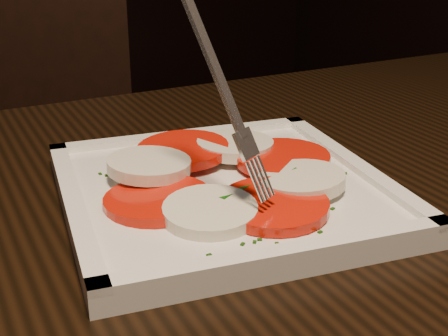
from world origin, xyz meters
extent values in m
cube|color=black|center=(0.27, 0.23, 0.73)|extent=(1.28, 0.93, 0.04)
cube|color=black|center=(0.16, 0.95, 0.45)|extent=(0.56, 0.56, 0.04)
cube|color=black|center=(0.24, 1.12, 0.70)|extent=(0.40, 0.21, 0.46)
cylinder|color=black|center=(0.40, 1.04, 0.21)|extent=(0.04, 0.04, 0.41)
cube|color=white|center=(0.17, 0.29, 0.76)|extent=(0.32, 0.32, 0.01)
cylinder|color=red|center=(0.11, 0.29, 0.77)|extent=(0.08, 0.08, 0.01)
cylinder|color=silver|center=(0.13, 0.24, 0.77)|extent=(0.07, 0.07, 0.02)
cylinder|color=red|center=(0.18, 0.23, 0.77)|extent=(0.08, 0.08, 0.01)
cylinder|color=silver|center=(0.22, 0.25, 0.77)|extent=(0.07, 0.07, 0.02)
cylinder|color=red|center=(0.24, 0.29, 0.77)|extent=(0.08, 0.08, 0.01)
cylinder|color=silver|center=(0.22, 0.34, 0.78)|extent=(0.07, 0.07, 0.01)
cylinder|color=red|center=(0.17, 0.35, 0.78)|extent=(0.08, 0.08, 0.01)
cylinder|color=silver|center=(0.13, 0.33, 0.78)|extent=(0.07, 0.07, 0.01)
cube|color=#11530E|center=(0.16, 0.26, 0.78)|extent=(0.04, 0.02, 0.00)
cube|color=#11530E|center=(0.21, 0.25, 0.78)|extent=(0.04, 0.02, 0.00)
cube|color=#11530E|center=(0.22, 0.32, 0.78)|extent=(0.02, 0.04, 0.00)
cube|color=#11530E|center=(0.21, 0.30, 0.78)|extent=(0.03, 0.02, 0.00)
cube|color=#11530E|center=(0.12, 0.32, 0.78)|extent=(0.02, 0.03, 0.00)
cube|color=#11530E|center=(0.18, 0.34, 0.78)|extent=(0.03, 0.03, 0.00)
cube|color=#133C0A|center=(0.27, 0.25, 0.77)|extent=(0.00, 0.00, 0.00)
cube|color=#133C0A|center=(0.21, 0.38, 0.77)|extent=(0.00, 0.00, 0.00)
cube|color=#133C0A|center=(0.27, 0.29, 0.77)|extent=(0.00, 0.00, 0.00)
cube|color=#133C0A|center=(0.23, 0.39, 0.77)|extent=(0.00, 0.00, 0.00)
cube|color=#133C0A|center=(0.10, 0.20, 0.77)|extent=(0.00, 0.00, 0.00)
cube|color=#133C0A|center=(0.09, 0.37, 0.77)|extent=(0.00, 0.00, 0.00)
cube|color=#133C0A|center=(0.23, 0.22, 0.77)|extent=(0.00, 0.00, 0.00)
cube|color=#133C0A|center=(0.13, 0.22, 0.77)|extent=(0.00, 0.00, 0.00)
cube|color=#133C0A|center=(0.12, 0.38, 0.77)|extent=(0.00, 0.00, 0.00)
cube|color=#133C0A|center=(0.28, 0.27, 0.77)|extent=(0.00, 0.00, 0.00)
cube|color=#133C0A|center=(0.25, 0.38, 0.77)|extent=(0.00, 0.00, 0.00)
cube|color=#133C0A|center=(0.16, 0.20, 0.77)|extent=(0.00, 0.00, 0.00)
cube|color=#133C0A|center=(0.10, 0.22, 0.77)|extent=(0.00, 0.00, 0.00)
cube|color=#133C0A|center=(0.27, 0.30, 0.77)|extent=(0.00, 0.00, 0.00)
cube|color=#133C0A|center=(0.18, 0.18, 0.77)|extent=(0.00, 0.00, 0.00)
cube|color=#133C0A|center=(0.10, 0.25, 0.77)|extent=(0.00, 0.00, 0.00)
cube|color=#133C0A|center=(0.13, 0.20, 0.77)|extent=(0.00, 0.00, 0.00)
cube|color=#133C0A|center=(0.22, 0.21, 0.77)|extent=(0.00, 0.00, 0.00)
cube|color=#133C0A|center=(0.25, 0.30, 0.77)|extent=(0.00, 0.00, 0.00)
cube|color=#133C0A|center=(0.10, 0.36, 0.77)|extent=(0.00, 0.00, 0.00)
cube|color=#133C0A|center=(0.10, 0.25, 0.77)|extent=(0.00, 0.00, 0.00)
cube|color=#133C0A|center=(0.24, 0.37, 0.77)|extent=(0.00, 0.00, 0.00)
cube|color=#133C0A|center=(0.15, 0.19, 0.77)|extent=(0.00, 0.00, 0.00)
cube|color=#133C0A|center=(0.14, 0.20, 0.77)|extent=(0.00, 0.00, 0.00)
cube|color=#133C0A|center=(0.14, 0.20, 0.77)|extent=(0.00, 0.00, 0.00)
camera|label=1|loc=(-0.09, -0.11, 0.98)|focal=50.00mm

